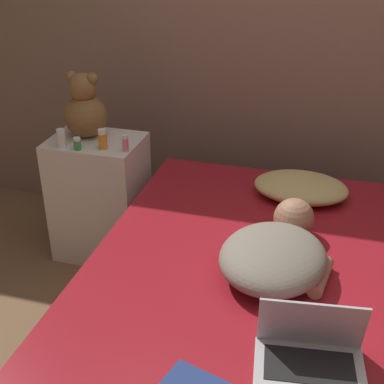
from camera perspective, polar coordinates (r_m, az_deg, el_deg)
name	(u,v)px	position (r m, az deg, el deg)	size (l,w,h in m)	color
ground_plane	(254,366)	(2.55, 6.67, -17.92)	(12.00, 12.00, 0.00)	brown
wall_back	(308,19)	(3.04, 12.31, 17.57)	(8.00, 0.06, 2.60)	#846656
bed	(258,321)	(2.36, 7.04, -13.46)	(1.44, 1.89, 0.53)	#4C331E
nightstand	(100,198)	(3.10, -9.78, -0.61)	(0.50, 0.37, 0.72)	silver
pillow	(301,187)	(2.73, 11.53, 0.51)	(0.47, 0.34, 0.10)	tan
person_lying	(277,252)	(2.16, 9.07, -6.31)	(0.48, 0.67, 0.18)	gray
laptop	(310,351)	(1.80, 12.47, -16.24)	(0.37, 0.26, 0.22)	silver
teddy_bear	(85,109)	(2.94, -11.36, 8.67)	(0.23, 0.23, 0.36)	brown
bottle_pink	(125,143)	(2.76, -7.12, 5.19)	(0.03, 0.03, 0.09)	pink
bottle_white	(61,139)	(2.86, -13.77, 5.56)	(0.05, 0.05, 0.10)	white
bottle_orange	(103,139)	(2.80, -9.52, 5.57)	(0.05, 0.05, 0.10)	orange
bottle_green	(77,144)	(2.82, -12.13, 5.05)	(0.04, 0.04, 0.07)	#3D8E4C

